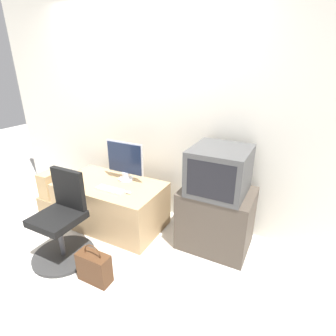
# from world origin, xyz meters

# --- Properties ---
(ground_plane) EXTENTS (12.00, 12.00, 0.00)m
(ground_plane) POSITION_xyz_m (0.00, 0.00, 0.00)
(ground_plane) COLOR beige
(wall_back) EXTENTS (4.40, 0.05, 2.60)m
(wall_back) POSITION_xyz_m (0.00, 1.32, 1.30)
(wall_back) COLOR silver
(wall_back) RESTS_ON ground_plane
(desk) EXTENTS (1.22, 0.69, 0.53)m
(desk) POSITION_xyz_m (-0.13, 0.76, 0.27)
(desk) COLOR tan
(desk) RESTS_ON ground_plane
(side_stand) EXTENTS (0.71, 0.55, 0.64)m
(side_stand) POSITION_xyz_m (1.08, 0.95, 0.32)
(side_stand) COLOR #4C4238
(side_stand) RESTS_ON ground_plane
(main_monitor) EXTENTS (0.48, 0.17, 0.46)m
(main_monitor) POSITION_xyz_m (-0.03, 0.93, 0.76)
(main_monitor) COLOR silver
(main_monitor) RESTS_ON desk
(keyboard) EXTENTS (0.33, 0.10, 0.01)m
(keyboard) POSITION_xyz_m (-0.02, 0.63, 0.54)
(keyboard) COLOR silver
(keyboard) RESTS_ON desk
(mouse) EXTENTS (0.06, 0.04, 0.03)m
(mouse) POSITION_xyz_m (0.20, 0.65, 0.54)
(mouse) COLOR silver
(mouse) RESTS_ON desk
(crt_tv) EXTENTS (0.53, 0.56, 0.45)m
(crt_tv) POSITION_xyz_m (1.08, 0.94, 0.86)
(crt_tv) COLOR #474747
(crt_tv) RESTS_ON side_stand
(office_chair) EXTENTS (0.60, 0.60, 0.88)m
(office_chair) POSITION_xyz_m (-0.20, 0.10, 0.35)
(office_chair) COLOR #333333
(office_chair) RESTS_ON ground_plane
(cardboard_box_lower) EXTENTS (0.30, 0.24, 0.21)m
(cardboard_box_lower) POSITION_xyz_m (-1.01, 0.63, 0.10)
(cardboard_box_lower) COLOR #A3845B
(cardboard_box_lower) RESTS_ON ground_plane
(cardboard_box_upper) EXTENTS (0.19, 0.22, 0.33)m
(cardboard_box_upper) POSITION_xyz_m (-1.01, 0.63, 0.37)
(cardboard_box_upper) COLOR tan
(cardboard_box_upper) RESTS_ON cardboard_box_lower
(handbag) EXTENTS (0.30, 0.14, 0.39)m
(handbag) POSITION_xyz_m (0.30, -0.03, 0.15)
(handbag) COLOR #4C2D19
(handbag) RESTS_ON ground_plane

